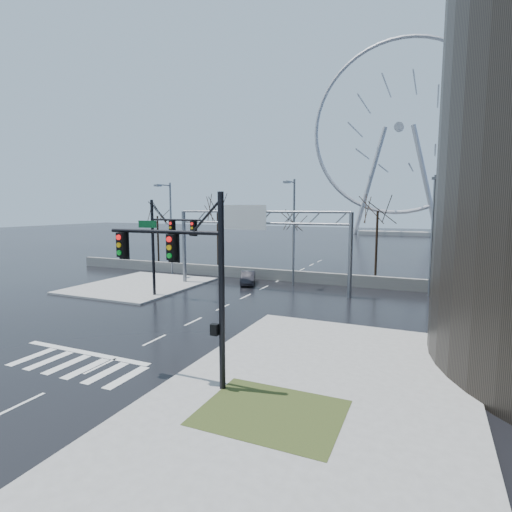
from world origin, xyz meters
The scene contains 19 objects.
ground centered at (0.00, 0.00, 0.00)m, with size 260.00×260.00×0.00m, color black.
sidewalk_near centered at (10.00, -9.00, 0.07)m, with size 12.00×12.00×0.15m, color gray.
sidewalk_right_ext centered at (10.00, 2.00, 0.07)m, with size 12.00×10.00×0.15m, color gray.
sidewalk_far centered at (-11.00, 12.00, 0.07)m, with size 10.00×12.00×0.15m, color gray.
grass_strip centered at (9.00, -5.00, 0.15)m, with size 5.00×4.00×0.02m, color #303E1A.
barrier_wall centered at (0.00, 20.00, 0.55)m, with size 52.00×0.50×1.10m, color slate.
signal_mast_near centered at (5.14, -4.04, 4.87)m, with size 5.52×0.41×8.00m.
signal_mast_far centered at (-5.87, 8.96, 4.83)m, with size 4.72×0.41×8.00m.
sign_gantry centered at (-0.38, 14.96, 5.18)m, with size 16.36×0.40×7.60m.
streetlight_left centered at (-12.00, 18.16, 5.89)m, with size 0.50×2.55×10.00m.
streetlight_mid centered at (2.00, 18.16, 5.89)m, with size 0.50×2.55×10.00m.
streetlight_right centered at (14.00, 18.16, 5.89)m, with size 0.50×2.55×10.00m.
tree_far_left centered at (-18.00, 24.00, 5.57)m, with size 3.50×3.50×7.00m.
tree_left centered at (-9.00, 23.50, 5.98)m, with size 3.75×3.75×7.50m.
tree_center centered at (0.00, 24.50, 5.17)m, with size 3.25×3.25×6.50m.
tree_right centered at (9.00, 23.50, 6.22)m, with size 3.90×3.90×7.80m.
tree_far_right centered at (17.00, 24.00, 5.41)m, with size 3.40×3.40×6.80m.
ferris_wheel centered at (5.00, 95.00, 26.13)m, with size 45.00×6.00×50.91m.
car centered at (-2.10, 17.00, 0.61)m, with size 1.29×3.69×1.22m, color black.
Camera 1 is at (13.89, -17.49, 7.42)m, focal length 28.00 mm.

